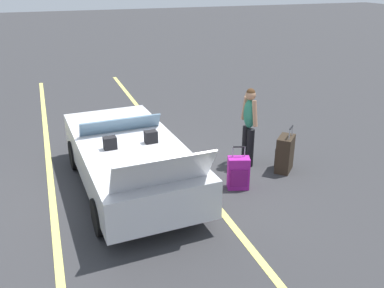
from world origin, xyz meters
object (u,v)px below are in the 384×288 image
(convertible_car, at_px, (127,155))
(suitcase_medium_bright, at_px, (238,173))
(traveler_person, at_px, (249,123))
(suitcase_large_black, at_px, (285,154))

(convertible_car, height_order, suitcase_medium_bright, convertible_car)
(traveler_person, bearing_deg, convertible_car, -2.48)
(suitcase_large_black, xyz_separation_m, suitcase_medium_bright, (-0.37, 1.21, -0.06))
(suitcase_large_black, bearing_deg, traveler_person, 1.52)
(suitcase_large_black, xyz_separation_m, traveler_person, (0.53, 0.57, 0.56))
(convertible_car, bearing_deg, traveler_person, -93.17)
(traveler_person, bearing_deg, suitcase_large_black, 134.49)
(convertible_car, relative_size, traveler_person, 2.61)
(convertible_car, relative_size, suitcase_medium_bright, 5.20)
(suitcase_large_black, bearing_deg, convertible_car, 34.92)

